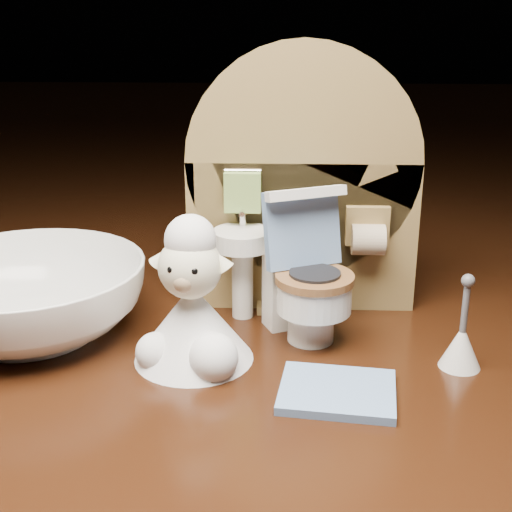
{
  "coord_description": "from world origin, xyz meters",
  "views": [
    {
      "loc": [
        -0.01,
        -0.32,
        0.17
      ],
      "look_at": [
        -0.02,
        0.02,
        0.05
      ],
      "focal_mm": 50.0,
      "sensor_mm": 36.0,
      "label": 1
    }
  ],
  "objects": [
    {
      "name": "plush_lamb",
      "position": [
        -0.05,
        -0.01,
        0.03
      ],
      "size": [
        0.06,
        0.06,
        0.08
      ],
      "rotation": [
        0.0,
        0.0,
        -0.14
      ],
      "color": "white",
      "rests_on": "ground"
    },
    {
      "name": "toy_toilet",
      "position": [
        0.0,
        0.03,
        0.03
      ],
      "size": [
        0.05,
        0.06,
        0.08
      ],
      "rotation": [
        0.0,
        0.0,
        0.41
      ],
      "color": "white",
      "rests_on": "ground"
    },
    {
      "name": "bath_mat",
      "position": [
        0.01,
        -0.04,
        0.0
      ],
      "size": [
        0.06,
        0.05,
        0.0
      ],
      "primitive_type": "cube",
      "rotation": [
        0.0,
        0.0,
        -0.13
      ],
      "color": "#6B8EC2",
      "rests_on": "ground"
    },
    {
      "name": "toilet_brush",
      "position": [
        0.08,
        -0.01,
        0.01
      ],
      "size": [
        0.02,
        0.02,
        0.05
      ],
      "color": "white",
      "rests_on": "ground"
    },
    {
      "name": "ceramic_bowl",
      "position": [
        -0.15,
        0.02,
        0.02
      ],
      "size": [
        0.13,
        0.13,
        0.04
      ],
      "primitive_type": "imported",
      "rotation": [
        0.0,
        0.0,
        0.03
      ],
      "color": "white",
      "rests_on": "ground"
    },
    {
      "name": "backdrop_panel",
      "position": [
        -0.0,
        0.06,
        0.07
      ],
      "size": [
        0.13,
        0.05,
        0.15
      ],
      "color": "olive",
      "rests_on": "ground"
    }
  ]
}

